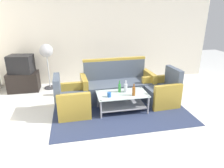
% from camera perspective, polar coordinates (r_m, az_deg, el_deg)
% --- Properties ---
extents(ground_plane, '(14.00, 14.00, 0.00)m').
position_cam_1_polar(ground_plane, '(3.83, 7.61, -13.18)').
color(ground_plane, white).
extents(wall_back, '(6.52, 0.12, 2.80)m').
position_cam_1_polar(wall_back, '(6.20, -1.11, 13.81)').
color(wall_back, silver).
rests_on(wall_back, ground).
extents(rug, '(2.92, 2.08, 0.01)m').
position_cam_1_polar(rug, '(4.57, 2.15, -7.01)').
color(rug, '#2D3856').
rests_on(rug, ground).
extents(couch, '(1.83, 0.82, 0.96)m').
position_cam_1_polar(couch, '(5.04, 1.52, -0.47)').
color(couch, '#4C5666').
rests_on(couch, rug).
extents(armchair_left, '(0.72, 0.78, 0.85)m').
position_cam_1_polar(armchair_left, '(4.33, -11.46, -4.88)').
color(armchair_left, '#4C5666').
rests_on(armchair_left, rug).
extents(armchair_right, '(0.74, 0.80, 0.85)m').
position_cam_1_polar(armchair_right, '(4.86, 14.11, -2.27)').
color(armchair_right, '#4C5666').
rests_on(armchair_right, rug).
extents(coffee_table, '(1.10, 0.60, 0.40)m').
position_cam_1_polar(coffee_table, '(4.37, 2.93, -4.46)').
color(coffee_table, silver).
rests_on(coffee_table, rug).
extents(bottle_clear, '(0.08, 0.08, 0.26)m').
position_cam_1_polar(bottle_clear, '(4.38, 3.96, -1.05)').
color(bottle_clear, silver).
rests_on(bottle_clear, coffee_table).
extents(bottle_green, '(0.06, 0.06, 0.26)m').
position_cam_1_polar(bottle_green, '(4.37, 2.17, -1.07)').
color(bottle_green, '#2D8C38').
rests_on(bottle_green, coffee_table).
extents(bottle_brown, '(0.07, 0.07, 0.26)m').
position_cam_1_polar(bottle_brown, '(4.21, 6.26, -2.03)').
color(bottle_brown, brown).
rests_on(bottle_brown, coffee_table).
extents(cup, '(0.08, 0.08, 0.10)m').
position_cam_1_polar(cup, '(4.13, -0.81, -3.08)').
color(cup, '#2659A5').
rests_on(cup, coffee_table).
extents(tv_stand, '(0.80, 0.50, 0.52)m').
position_cam_1_polar(tv_stand, '(6.00, -24.00, 0.63)').
color(tv_stand, black).
rests_on(tv_stand, ground).
extents(television, '(0.67, 0.54, 0.48)m').
position_cam_1_polar(television, '(5.87, -24.68, 5.24)').
color(television, black).
rests_on(television, tv_stand).
extents(pedestal_fan, '(0.36, 0.36, 1.27)m').
position_cam_1_polar(pedestal_fan, '(5.75, -18.32, 8.37)').
color(pedestal_fan, '#2D2D33').
rests_on(pedestal_fan, ground).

